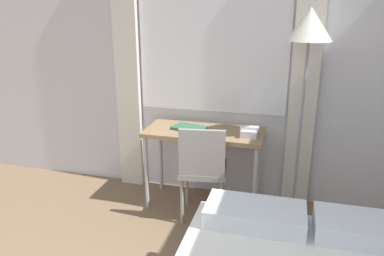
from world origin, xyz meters
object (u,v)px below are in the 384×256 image
(standing_lamp, at_px, (309,38))
(book, at_px, (189,128))
(desk, at_px, (204,138))
(desk_chair, at_px, (203,166))
(telephone, at_px, (249,132))

(standing_lamp, distance_m, book, 1.28)
(desk, bearing_deg, desk_chair, -78.89)
(desk, distance_m, standing_lamp, 1.23)
(telephone, relative_size, book, 0.53)
(desk_chair, distance_m, standing_lamp, 1.35)
(desk, xyz_separation_m, desk_chair, (0.05, -0.26, -0.16))
(desk, relative_size, desk_chair, 1.22)
(standing_lamp, xyz_separation_m, book, (-0.98, -0.01, -0.82))
(desk_chair, relative_size, telephone, 5.07)
(desk_chair, bearing_deg, desk, 92.98)
(book, bearing_deg, telephone, -5.06)
(telephone, bearing_deg, standing_lamp, 7.55)
(desk_chair, xyz_separation_m, book, (-0.19, 0.26, 0.25))
(desk_chair, relative_size, standing_lamp, 0.48)
(telephone, xyz_separation_m, book, (-0.56, 0.05, -0.02))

